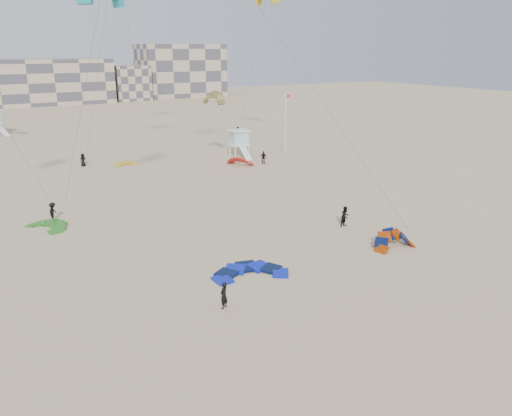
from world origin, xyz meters
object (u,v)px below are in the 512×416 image
kite_ground_blue (250,274)px  kite_ground_orange (393,248)px  lifeguard_tower_near (239,143)px  kitesurfer_main (224,295)px

kite_ground_blue → kite_ground_orange: (11.83, -1.55, 0.00)m
kite_ground_blue → lifeguard_tower_near: bearing=77.7°
kite_ground_blue → kite_ground_orange: bearing=8.4°
kite_ground_blue → lifeguard_tower_near: lifeguard_tower_near is taller
kite_ground_orange → kitesurfer_main: (-15.45, -1.61, 0.82)m
kite_ground_blue → kitesurfer_main: size_ratio=2.93×
kitesurfer_main → lifeguard_tower_near: size_ratio=0.31×
kite_ground_orange → kitesurfer_main: 15.56m
kite_ground_blue → kite_ground_orange: size_ratio=1.46×
kite_ground_blue → kite_ground_orange: kite_ground_orange is taller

